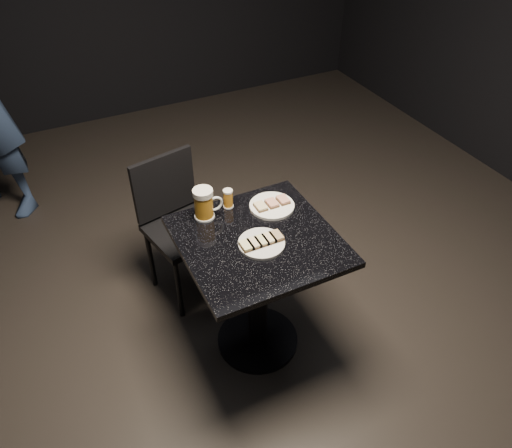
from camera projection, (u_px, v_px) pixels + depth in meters
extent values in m
plane|color=black|center=(258.00, 340.00, 2.76)|extent=(6.00, 6.00, 0.00)
cylinder|color=silver|center=(262.00, 244.00, 2.24)|extent=(0.21, 0.21, 0.01)
cylinder|color=white|center=(272.00, 206.00, 2.46)|extent=(0.22, 0.22, 0.01)
cylinder|color=black|center=(258.00, 339.00, 2.75)|extent=(0.44, 0.44, 0.03)
cylinder|color=black|center=(258.00, 295.00, 2.52)|extent=(0.10, 0.10, 0.69)
cube|color=black|center=(258.00, 241.00, 2.29)|extent=(0.70, 0.70, 0.03)
cylinder|color=white|center=(205.00, 216.00, 2.40)|extent=(0.10, 0.10, 0.01)
cylinder|color=orange|center=(204.00, 205.00, 2.36)|extent=(0.09, 0.09, 0.12)
cylinder|color=white|center=(203.00, 193.00, 2.31)|extent=(0.10, 0.10, 0.03)
torus|color=white|center=(215.00, 204.00, 2.36)|extent=(0.08, 0.01, 0.08)
cylinder|color=silver|center=(228.00, 206.00, 2.47)|extent=(0.05, 0.05, 0.01)
cylinder|color=orange|center=(228.00, 199.00, 2.44)|extent=(0.05, 0.05, 0.08)
cylinder|color=silver|center=(228.00, 191.00, 2.41)|extent=(0.05, 0.05, 0.01)
cube|color=black|center=(184.00, 231.00, 2.79)|extent=(0.44, 0.44, 0.04)
cylinder|color=black|center=(179.00, 289.00, 2.76)|extent=(0.03, 0.03, 0.43)
cylinder|color=black|center=(225.00, 265.00, 2.91)|extent=(0.03, 0.03, 0.43)
cylinder|color=black|center=(151.00, 259.00, 2.95)|extent=(0.03, 0.03, 0.43)
cylinder|color=black|center=(196.00, 237.00, 3.11)|extent=(0.03, 0.03, 0.43)
cube|color=black|center=(164.00, 185.00, 2.75)|extent=(0.37, 0.11, 0.37)
cube|color=#4C3521|center=(247.00, 246.00, 2.21)|extent=(0.05, 0.07, 0.01)
cube|color=#D1D184|center=(247.00, 245.00, 2.20)|extent=(0.05, 0.07, 0.01)
cube|color=#4C3521|center=(254.00, 244.00, 2.22)|extent=(0.05, 0.07, 0.01)
cube|color=beige|center=(254.00, 242.00, 2.22)|extent=(0.05, 0.07, 0.01)
cube|color=#4C3521|center=(262.00, 242.00, 2.24)|extent=(0.05, 0.07, 0.01)
cube|color=#D1D184|center=(262.00, 240.00, 2.23)|extent=(0.05, 0.07, 0.01)
cube|color=#4C3521|center=(269.00, 239.00, 2.25)|extent=(0.05, 0.07, 0.01)
cube|color=beige|center=(269.00, 238.00, 2.24)|extent=(0.05, 0.07, 0.01)
cube|color=#4C3521|center=(276.00, 237.00, 2.26)|extent=(0.05, 0.07, 0.01)
cube|color=#8C7251|center=(276.00, 235.00, 2.26)|extent=(0.05, 0.07, 0.01)
cube|color=#4C3521|center=(261.00, 207.00, 2.43)|extent=(0.05, 0.07, 0.01)
cube|color=beige|center=(261.00, 206.00, 2.43)|extent=(0.05, 0.07, 0.01)
cube|color=#4C3521|center=(272.00, 204.00, 2.45)|extent=(0.05, 0.07, 0.01)
cube|color=tan|center=(272.00, 202.00, 2.45)|extent=(0.05, 0.07, 0.01)
cube|color=#4C3521|center=(283.00, 201.00, 2.47)|extent=(0.05, 0.07, 0.01)
cube|color=tan|center=(283.00, 199.00, 2.47)|extent=(0.05, 0.07, 0.01)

